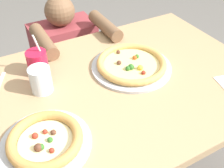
{
  "coord_description": "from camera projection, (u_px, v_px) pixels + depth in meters",
  "views": [
    {
      "loc": [
        -0.45,
        -0.74,
        1.45
      ],
      "look_at": [
        -0.06,
        -0.03,
        0.78
      ],
      "focal_mm": 42.29,
      "sensor_mm": 36.0,
      "label": 1
    }
  ],
  "objects": [
    {
      "name": "drink_cup_colored",
      "position": [
        38.0,
        62.0,
        1.13
      ],
      "size": [
        0.09,
        0.09,
        0.19
      ],
      "color": "red",
      "rests_on": "dining_table"
    },
    {
      "name": "pizza_far",
      "position": [
        131.0,
        64.0,
        1.18
      ],
      "size": [
        0.36,
        0.36,
        0.04
      ],
      "color": "#B7B7BC",
      "rests_on": "dining_table"
    },
    {
      "name": "diner_seated",
      "position": [
        68.0,
        69.0,
        1.76
      ],
      "size": [
        0.41,
        0.52,
        0.9
      ],
      "color": "#333847",
      "rests_on": "ground"
    },
    {
      "name": "water_cup_clear",
      "position": [
        41.0,
        80.0,
        1.04
      ],
      "size": [
        0.09,
        0.09,
        0.11
      ],
      "color": "silver",
      "rests_on": "dining_table"
    },
    {
      "name": "pizza_near",
      "position": [
        45.0,
        141.0,
        0.85
      ],
      "size": [
        0.3,
        0.3,
        0.05
      ],
      "color": "#B7B7BC",
      "rests_on": "dining_table"
    },
    {
      "name": "dining_table",
      "position": [
        120.0,
        101.0,
        1.19
      ],
      "size": [
        1.24,
        0.87,
        0.75
      ],
      "color": "tan",
      "rests_on": "ground"
    }
  ]
}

